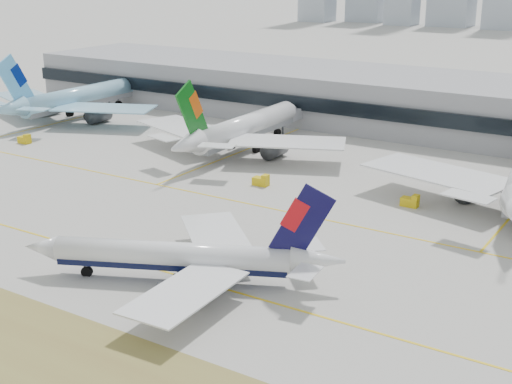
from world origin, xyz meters
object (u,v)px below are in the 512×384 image
Objects in this scene: widebody_korean at (75,99)px; widebody_eva at (242,129)px; taxiing_airliner at (184,257)px; terminal at (435,104)px.

widebody_eva is (66.32, -5.98, -0.22)m from widebody_korean.
widebody_eva is at bearing -96.16° from widebody_korean.
widebody_eva reaches higher than taxiing_airliner.
taxiing_airliner is 121.13m from terminal.
taxiing_airliner is 0.77× the size of widebody_eva.
widebody_eva is 60.81m from terminal.
terminal is at bearing -66.79° from widebody_korean.
widebody_korean is 1.04× the size of widebody_eva.
widebody_eva is at bearing -87.34° from taxiing_airliner.
widebody_korean is 66.59m from widebody_eva.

